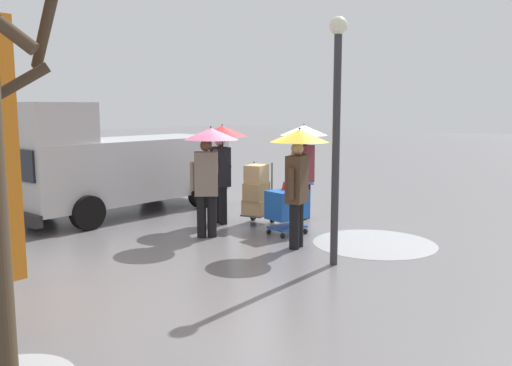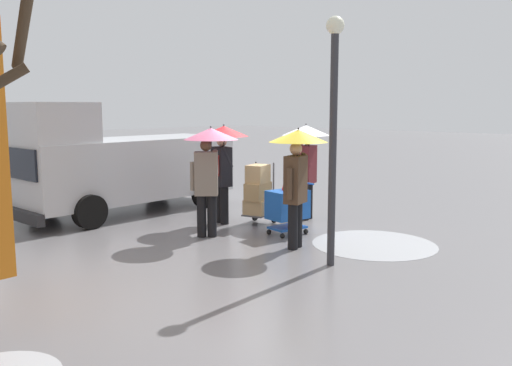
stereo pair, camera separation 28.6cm
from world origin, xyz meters
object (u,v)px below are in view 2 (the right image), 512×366
pedestrian_white_side (223,151)px  pedestrian_far_side (209,156)px  cargo_van_parked_right (118,164)px  shopping_cart_vendor (288,206)px  pedestrian_black_side (297,160)px  street_lamp (333,116)px  pedestrian_pink_side (306,150)px  hand_dolly_boxes (258,192)px

pedestrian_white_side → pedestrian_far_side: same height
cargo_van_parked_right → shopping_cart_vendor: (-4.31, -1.04, -0.61)m
cargo_van_parked_right → pedestrian_far_side: bearing=177.5°
pedestrian_black_side → street_lamp: (-1.09, 0.50, 0.79)m
cargo_van_parked_right → shopping_cart_vendor: cargo_van_parked_right is taller
pedestrian_black_side → pedestrian_pink_side: bearing=-56.6°
pedestrian_white_side → hand_dolly_boxes: bearing=-139.9°
shopping_cart_vendor → pedestrian_black_side: pedestrian_black_side is taller
cargo_van_parked_right → shopping_cart_vendor: size_ratio=5.13×
hand_dolly_boxes → pedestrian_white_side: size_ratio=0.61×
pedestrian_pink_side → hand_dolly_boxes: bearing=66.1°
shopping_cart_vendor → pedestrian_far_side: 1.84m
shopping_cart_vendor → pedestrian_pink_side: (0.60, -1.37, 1.00)m
hand_dolly_boxes → pedestrian_black_side: 2.25m
shopping_cart_vendor → pedestrian_black_side: bearing=138.2°
pedestrian_black_side → pedestrian_white_side: size_ratio=1.00×
pedestrian_pink_side → pedestrian_white_side: (1.05, 1.55, 0.00)m
pedestrian_black_side → cargo_van_parked_right: bearing=4.1°
hand_dolly_boxes → pedestrian_black_side: bearing=151.7°
shopping_cart_vendor → pedestrian_pink_side: size_ratio=0.49×
shopping_cart_vendor → pedestrian_white_side: 1.93m
street_lamp → pedestrian_pink_side: bearing=-46.2°
shopping_cart_vendor → pedestrian_white_side: pedestrian_white_side is taller
cargo_van_parked_right → pedestrian_black_side: size_ratio=2.49×
pedestrian_pink_side → pedestrian_far_side: bearing=81.4°
street_lamp → cargo_van_parked_right: bearing=-1.3°
street_lamp → hand_dolly_boxes: bearing=-27.0°
pedestrian_white_side → pedestrian_pink_side: bearing=-124.1°
pedestrian_pink_side → cargo_van_parked_right: bearing=33.0°
cargo_van_parked_right → pedestrian_white_side: cargo_van_parked_right is taller
shopping_cart_vendor → street_lamp: size_ratio=0.27×
cargo_van_parked_right → street_lamp: street_lamp is taller
pedestrian_pink_side → pedestrian_black_side: size_ratio=1.00×
cargo_van_parked_right → hand_dolly_boxes: cargo_van_parked_right is taller
pedestrian_white_side → street_lamp: bearing=164.1°
hand_dolly_boxes → pedestrian_white_side: bearing=40.1°
pedestrian_far_side → pedestrian_white_side: bearing=-56.6°
pedestrian_far_side → street_lamp: street_lamp is taller
pedestrian_pink_side → pedestrian_black_side: (-1.35, 2.04, 0.01)m
cargo_van_parked_right → pedestrian_far_side: cargo_van_parked_right is taller
hand_dolly_boxes → pedestrian_white_side: pedestrian_white_side is taller
hand_dolly_boxes → street_lamp: 3.67m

